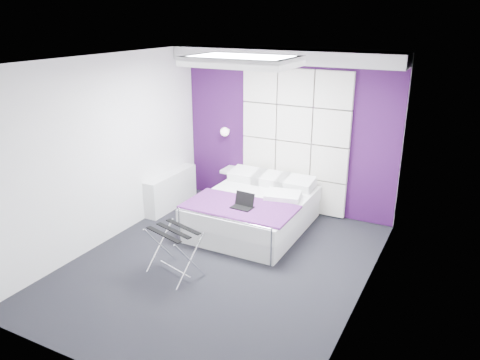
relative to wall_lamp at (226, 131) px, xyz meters
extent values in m
plane|color=black|center=(1.05, -2.06, -1.22)|extent=(4.40, 4.40, 0.00)
plane|color=white|center=(1.05, -2.06, 1.38)|extent=(4.40, 4.40, 0.00)
plane|color=white|center=(1.05, 0.14, 0.08)|extent=(3.60, 0.00, 3.60)
plane|color=white|center=(-0.75, -2.06, 0.08)|extent=(0.00, 4.40, 4.40)
plane|color=white|center=(2.85, -2.06, 0.08)|extent=(0.00, 4.40, 4.40)
cube|color=#370F44|center=(1.05, 0.13, 0.08)|extent=(3.58, 0.02, 2.58)
cube|color=silver|center=(1.05, -0.11, 1.28)|extent=(3.58, 0.50, 0.20)
sphere|color=white|center=(0.00, 0.00, 0.00)|extent=(0.15, 0.15, 0.15)
cube|color=silver|center=(-0.64, -0.76, -0.92)|extent=(0.22, 1.20, 0.60)
cube|color=silver|center=(0.95, -0.88, -1.08)|extent=(1.47, 1.84, 0.28)
cube|color=white|center=(0.95, -0.88, -0.83)|extent=(1.51, 1.88, 0.23)
cube|color=#441654|center=(0.95, -1.34, -0.70)|extent=(1.57, 0.83, 0.03)
cube|color=silver|center=(0.22, -0.04, -0.66)|extent=(0.46, 0.36, 0.05)
cube|color=black|center=(0.66, -2.53, -0.62)|extent=(0.61, 0.45, 0.01)
cube|color=black|center=(1.02, -1.38, -0.68)|extent=(0.29, 0.20, 0.02)
cube|color=black|center=(1.02, -1.28, -0.57)|extent=(0.29, 0.01, 0.19)
camera|label=1|loc=(3.76, -6.73, 1.87)|focal=35.00mm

